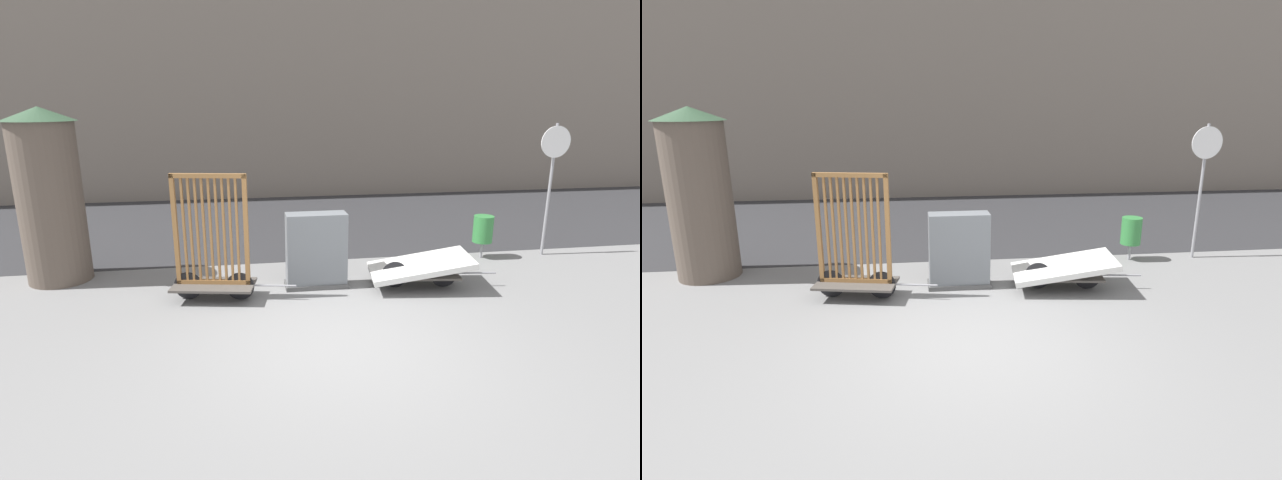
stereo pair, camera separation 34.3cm
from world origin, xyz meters
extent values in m
plane|color=slate|center=(0.00, 0.00, 0.00)|extent=(60.00, 60.00, 0.00)
cube|color=#2D2D30|center=(0.00, 7.19, 0.00)|extent=(56.00, 7.03, 0.01)
cube|color=#4C4742|center=(-1.78, 1.91, 0.25)|extent=(1.44, 0.93, 0.04)
cylinder|color=black|center=(-1.36, 1.83, 0.23)|extent=(0.47, 0.12, 0.47)
cylinder|color=black|center=(-2.21, 1.99, 0.23)|extent=(0.47, 0.12, 0.47)
cylinder|color=gray|center=(-0.78, 1.72, 0.25)|extent=(0.69, 0.16, 0.03)
cube|color=olive|center=(-1.78, 1.91, 0.31)|extent=(1.21, 0.30, 0.07)
cube|color=olive|center=(-1.78, 1.91, 2.07)|extent=(1.21, 0.30, 0.07)
cube|color=olive|center=(-2.34, 2.02, 1.19)|extent=(0.08, 0.08, 1.83)
cube|color=olive|center=(-1.22, 1.80, 1.19)|extent=(0.08, 0.08, 1.83)
cube|color=olive|center=(-2.20, 1.99, 1.19)|extent=(0.04, 0.05, 1.76)
cube|color=olive|center=(-2.10, 1.97, 1.19)|extent=(0.04, 0.05, 1.76)
cube|color=olive|center=(-1.99, 1.95, 1.19)|extent=(0.04, 0.05, 1.76)
cube|color=olive|center=(-1.89, 1.93, 1.19)|extent=(0.04, 0.05, 1.76)
cube|color=olive|center=(-1.78, 1.91, 1.19)|extent=(0.04, 0.05, 1.76)
cube|color=olive|center=(-1.68, 1.89, 1.19)|extent=(0.04, 0.05, 1.76)
cube|color=olive|center=(-1.57, 1.87, 1.19)|extent=(0.04, 0.05, 1.76)
cube|color=olive|center=(-1.46, 1.85, 1.19)|extent=(0.04, 0.05, 1.76)
cube|color=olive|center=(-1.36, 1.83, 1.19)|extent=(0.04, 0.05, 1.76)
cube|color=#4C4742|center=(1.78, 1.91, 0.25)|extent=(1.42, 0.87, 0.04)
cylinder|color=black|center=(2.21, 1.85, 0.23)|extent=(0.47, 0.10, 0.47)
cylinder|color=black|center=(1.35, 1.97, 0.23)|extent=(0.47, 0.10, 0.47)
cylinder|color=gray|center=(2.79, 1.77, 0.25)|extent=(0.70, 0.13, 0.03)
cube|color=silver|center=(1.78, 1.91, 0.40)|extent=(1.88, 1.32, 0.41)
cube|color=#4C4C4C|center=(-0.01, 2.24, 0.04)|extent=(1.11, 0.46, 0.08)
cube|color=slate|center=(-0.01, 2.24, 0.67)|extent=(1.05, 0.40, 1.33)
cylinder|color=gray|center=(3.67, 3.33, 0.17)|extent=(0.06, 0.06, 0.35)
cylinder|color=#337F3D|center=(3.67, 3.33, 0.62)|extent=(0.40, 0.40, 0.56)
cylinder|color=gray|center=(5.06, 3.33, 1.38)|extent=(0.06, 0.06, 2.76)
cylinder|color=white|center=(5.06, 3.31, 2.39)|extent=(0.64, 0.02, 0.64)
cylinder|color=brown|center=(-4.62, 3.33, 1.43)|extent=(1.09, 1.09, 2.87)
cone|color=#335138|center=(-4.62, 3.33, 2.99)|extent=(1.23, 1.23, 0.24)
camera|label=1|loc=(-1.29, -6.03, 3.22)|focal=28.00mm
camera|label=2|loc=(-0.95, -6.08, 3.22)|focal=28.00mm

